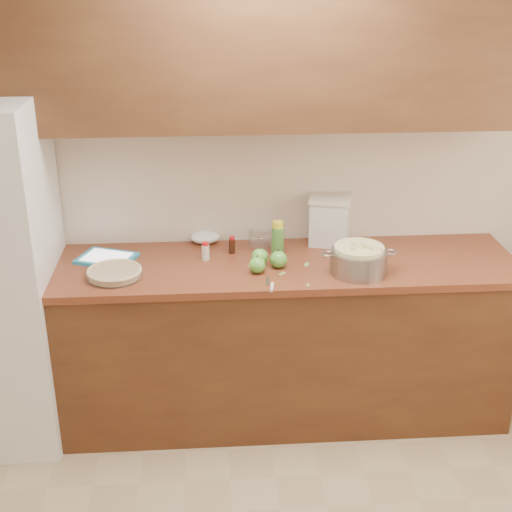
{
  "coord_description": "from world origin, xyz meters",
  "views": [
    {
      "loc": [
        -0.3,
        -1.92,
        2.42
      ],
      "look_at": [
        -0.06,
        1.43,
        0.98
      ],
      "focal_mm": 50.0,
      "sensor_mm": 36.0,
      "label": 1
    }
  ],
  "objects": [
    {
      "name": "room_shell",
      "position": [
        0.0,
        0.0,
        1.3
      ],
      "size": [
        3.6,
        3.6,
        3.6
      ],
      "color": "tan",
      "rests_on": "ground"
    },
    {
      "name": "counter_run",
      "position": [
        0.0,
        1.48,
        0.46
      ],
      "size": [
        2.64,
        0.68,
        0.92
      ],
      "color": "#5B3319",
      "rests_on": "ground"
    },
    {
      "name": "upper_cabinets",
      "position": [
        0.0,
        1.63,
        1.95
      ],
      "size": [
        2.6,
        0.34,
        0.7
      ],
      "primitive_type": "cube",
      "color": "#55331A",
      "rests_on": "room_shell"
    },
    {
      "name": "pie",
      "position": [
        -0.77,
        1.35,
        0.94
      ],
      "size": [
        0.28,
        0.28,
        0.05
      ],
      "rotation": [
        0.0,
        0.0,
        -0.37
      ],
      "color": "silver",
      "rests_on": "counter_run"
    },
    {
      "name": "colander",
      "position": [
        0.45,
        1.32,
        0.99
      ],
      "size": [
        0.38,
        0.29,
        0.14
      ],
      "rotation": [
        0.0,
        0.0,
        -0.17
      ],
      "color": "gray",
      "rests_on": "counter_run"
    },
    {
      "name": "flour_canister",
      "position": [
        0.37,
        1.73,
        1.06
      ],
      "size": [
        0.27,
        0.27,
        0.27
      ],
      "rotation": [
        0.0,
        0.0,
        -0.29
      ],
      "color": "silver",
      "rests_on": "counter_run"
    },
    {
      "name": "tablet",
      "position": [
        -0.84,
        1.57,
        0.93
      ],
      "size": [
        0.34,
        0.3,
        0.02
      ],
      "rotation": [
        0.0,
        0.0,
        -0.37
      ],
      "color": "#2692BB",
      "rests_on": "counter_run"
    },
    {
      "name": "paring_knife",
      "position": [
        -0.0,
        1.17,
        0.93
      ],
      "size": [
        0.04,
        0.17,
        0.02
      ],
      "rotation": [
        0.0,
        0.0,
        -0.15
      ],
      "color": "gray",
      "rests_on": "counter_run"
    },
    {
      "name": "lemon_bottle",
      "position": [
        0.07,
        1.59,
        1.01
      ],
      "size": [
        0.07,
        0.07,
        0.18
      ],
      "rotation": [
        0.0,
        0.0,
        -0.42
      ],
      "color": "#4C8C38",
      "rests_on": "counter_run"
    },
    {
      "name": "cinnamon_shaker",
      "position": [
        -0.32,
        1.53,
        0.97
      ],
      "size": [
        0.04,
        0.04,
        0.1
      ],
      "rotation": [
        0.0,
        0.0,
        -0.38
      ],
      "color": "beige",
      "rests_on": "counter_run"
    },
    {
      "name": "vanilla_bottle",
      "position": [
        -0.17,
        1.62,
        0.97
      ],
      "size": [
        0.03,
        0.03,
        0.09
      ],
      "rotation": [
        0.0,
        0.0,
        0.27
      ],
      "color": "black",
      "rests_on": "counter_run"
    },
    {
      "name": "mixing_bowl",
      "position": [
        0.01,
        1.74,
        0.96
      ],
      "size": [
        0.19,
        0.19,
        0.07
      ],
      "rotation": [
        0.0,
        0.0,
        -0.29
      ],
      "color": "silver",
      "rests_on": "counter_run"
    },
    {
      "name": "paper_towel",
      "position": [
        -0.32,
        1.77,
        0.95
      ],
      "size": [
        0.18,
        0.16,
        0.07
      ],
      "primitive_type": "ellipsoid",
      "rotation": [
        0.0,
        0.0,
        -0.2
      ],
      "color": "white",
      "rests_on": "counter_run"
    },
    {
      "name": "apple_left",
      "position": [
        -0.04,
        1.45,
        0.96
      ],
      "size": [
        0.09,
        0.09,
        0.1
      ],
      "color": "#57A738",
      "rests_on": "counter_run"
    },
    {
      "name": "apple_center",
      "position": [
        0.06,
        1.41,
        0.96
      ],
      "size": [
        0.09,
        0.09,
        0.1
      ],
      "color": "#57A738",
      "rests_on": "counter_run"
    },
    {
      "name": "apple_front",
      "position": [
        -0.06,
        1.35,
        0.96
      ],
      "size": [
        0.08,
        0.08,
        0.1
      ],
      "color": "#57A738",
      "rests_on": "counter_run"
    },
    {
      "name": "peel_a",
      "position": [
        0.07,
        1.33,
        0.92
      ],
      "size": [
        0.04,
        0.04,
        0.0
      ],
      "primitive_type": "cube",
      "rotation": [
        0.0,
        0.0,
        0.72
      ],
      "color": "#7CA952",
      "rests_on": "counter_run"
    },
    {
      "name": "peel_b",
      "position": [
        0.18,
        1.18,
        0.92
      ],
      "size": [
        0.02,
        0.03,
        0.0
      ],
      "primitive_type": "cube",
      "rotation": [
        0.0,
        0.0,
        1.19
      ],
      "color": "#7CA952",
      "rests_on": "counter_run"
    },
    {
      "name": "peel_c",
      "position": [
        -0.08,
        1.42,
        0.92
      ],
      "size": [
        0.04,
        0.05,
        0.0
      ],
      "primitive_type": "cube",
      "rotation": [
        0.0,
        0.0,
        2.16
      ],
      "color": "#7CA952",
      "rests_on": "counter_run"
    },
    {
      "name": "peel_d",
      "position": [
        0.2,
        1.43,
        0.92
      ],
      "size": [
        0.03,
        0.05,
        0.0
      ],
      "primitive_type": "cube",
      "rotation": [
        0.0,
        0.0,
        1.31
      ],
      "color": "#7CA952",
      "rests_on": "counter_run"
    },
    {
      "name": "peel_e",
      "position": [
        -0.08,
        1.39,
        0.92
      ],
      "size": [
        0.02,
        0.04,
        0.0
      ],
      "primitive_type": "cube",
      "rotation": [
        0.0,
        0.0,
        1.46
      ],
      "color": "#7CA952",
      "rests_on": "counter_run"
    }
  ]
}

